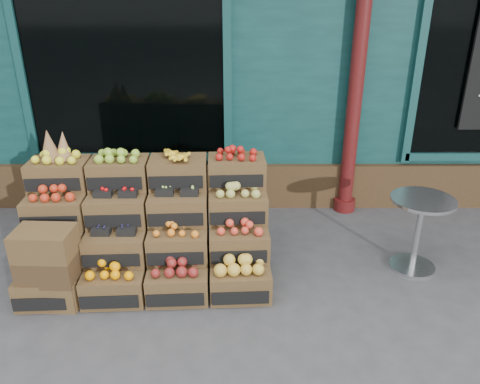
{
  "coord_description": "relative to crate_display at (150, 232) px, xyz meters",
  "views": [
    {
      "loc": [
        -0.2,
        -3.61,
        2.75
      ],
      "look_at": [
        -0.2,
        0.7,
        0.85
      ],
      "focal_mm": 35.0,
      "sensor_mm": 36.0,
      "label": 1
    }
  ],
  "objects": [
    {
      "name": "ground",
      "position": [
        1.12,
        -0.58,
        -0.46
      ],
      "size": [
        60.0,
        60.0,
        0.0
      ],
      "primitive_type": "plane",
      "color": "#3C3C3F",
      "rests_on": "ground"
    },
    {
      "name": "shop_facade",
      "position": [
        1.13,
        4.53,
        1.94
      ],
      "size": [
        12.0,
        6.24,
        4.8
      ],
      "color": "#113938",
      "rests_on": "ground"
    },
    {
      "name": "crate_display",
      "position": [
        0.0,
        0.0,
        0.0
      ],
      "size": [
        2.43,
        1.27,
        1.49
      ],
      "rotation": [
        0.0,
        0.0,
        0.05
      ],
      "color": "#523B20",
      "rests_on": "ground"
    },
    {
      "name": "spare_crates",
      "position": [
        -0.83,
        -0.55,
        -0.07
      ],
      "size": [
        0.53,
        0.38,
        0.77
      ],
      "rotation": [
        0.0,
        0.0,
        -0.04
      ],
      "color": "#523B20",
      "rests_on": "ground"
    },
    {
      "name": "bistro_table",
      "position": [
        2.76,
        0.05,
        0.05
      ],
      "size": [
        0.64,
        0.64,
        0.81
      ],
      "rotation": [
        0.0,
        0.0,
        -0.13
      ],
      "color": "silver",
      "rests_on": "ground"
    },
    {
      "name": "shopkeeper",
      "position": [
        -0.66,
        2.21,
        0.5
      ],
      "size": [
        0.74,
        0.53,
        1.91
      ],
      "primitive_type": "imported",
      "rotation": [
        0.0,
        0.0,
        3.03
      ],
      "color": "#1F6D32",
      "rests_on": "ground"
    }
  ]
}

